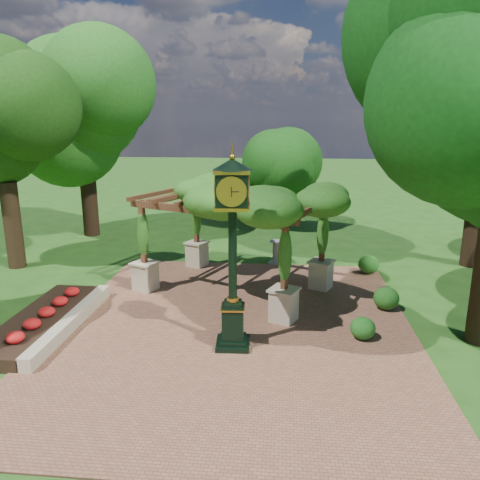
{
  "coord_description": "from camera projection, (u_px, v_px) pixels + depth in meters",
  "views": [
    {
      "loc": [
        1.32,
        -11.19,
        5.78
      ],
      "look_at": [
        0.0,
        2.5,
        2.2
      ],
      "focal_mm": 35.0,
      "sensor_mm": 36.0,
      "label": 1
    }
  ],
  "objects": [
    {
      "name": "ground",
      "position": [
        231.0,
        344.0,
        12.35
      ],
      "size": [
        120.0,
        120.0,
        0.0
      ],
      "primitive_type": "plane",
      "color": "#1E4714",
      "rests_on": "ground"
    },
    {
      "name": "shrub_mid",
      "position": [
        386.0,
        298.0,
        14.45
      ],
      "size": [
        0.93,
        0.93,
        0.7
      ],
      "primitive_type": "ellipsoid",
      "rotation": [
        0.0,
        0.0,
        -0.22
      ],
      "color": "#1F5317",
      "rests_on": "brick_plaza"
    },
    {
      "name": "brick_plaza",
      "position": [
        235.0,
        327.0,
        13.31
      ],
      "size": [
        10.0,
        12.0,
        0.04
      ],
      "primitive_type": "cube",
      "color": "brown",
      "rests_on": "ground"
    },
    {
      "name": "pergola",
      "position": [
        233.0,
        201.0,
        15.5
      ],
      "size": [
        7.05,
        5.89,
        3.8
      ],
      "rotation": [
        0.0,
        0.0,
        -0.42
      ],
      "color": "beige",
      "rests_on": "brick_plaza"
    },
    {
      "name": "shrub_back",
      "position": [
        369.0,
        264.0,
        17.82
      ],
      "size": [
        0.81,
        0.81,
        0.7
      ],
      "primitive_type": "ellipsoid",
      "rotation": [
        0.0,
        0.0,
        0.04
      ],
      "color": "#23621C",
      "rests_on": "brick_plaza"
    },
    {
      "name": "flower_bed",
      "position": [
        41.0,
        322.0,
        13.3
      ],
      "size": [
        1.5,
        5.0,
        0.36
      ],
      "primitive_type": "cube",
      "color": "red",
      "rests_on": "ground"
    },
    {
      "name": "pedestal_clock",
      "position": [
        233.0,
        238.0,
        11.45
      ],
      "size": [
        1.03,
        1.03,
        4.93
      ],
      "rotation": [
        0.0,
        0.0,
        0.06
      ],
      "color": "black",
      "rests_on": "brick_plaza"
    },
    {
      "name": "sundial",
      "position": [
        276.0,
        254.0,
        19.05
      ],
      "size": [
        0.69,
        0.69,
        0.99
      ],
      "rotation": [
        0.0,
        0.0,
        -0.32
      ],
      "color": "#96968E",
      "rests_on": "ground"
    },
    {
      "name": "shrub_front",
      "position": [
        363.0,
        328.0,
        12.51
      ],
      "size": [
        0.82,
        0.82,
        0.6
      ],
      "primitive_type": "ellipsoid",
      "rotation": [
        0.0,
        0.0,
        -0.27
      ],
      "color": "#1F5C1A",
      "rests_on": "brick_plaza"
    },
    {
      "name": "border_wall",
      "position": [
        72.0,
        322.0,
        13.21
      ],
      "size": [
        0.35,
        5.0,
        0.4
      ],
      "primitive_type": "cube",
      "color": "#C6B793",
      "rests_on": "ground"
    },
    {
      "name": "tree_west_far",
      "position": [
        82.0,
        104.0,
        22.36
      ],
      "size": [
        5.22,
        5.22,
        9.39
      ],
      "color": "black",
      "rests_on": "ground"
    },
    {
      "name": "tree_north",
      "position": [
        279.0,
        151.0,
        24.73
      ],
      "size": [
        3.39,
        3.39,
        6.0
      ],
      "color": "#382216",
      "rests_on": "ground"
    }
  ]
}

